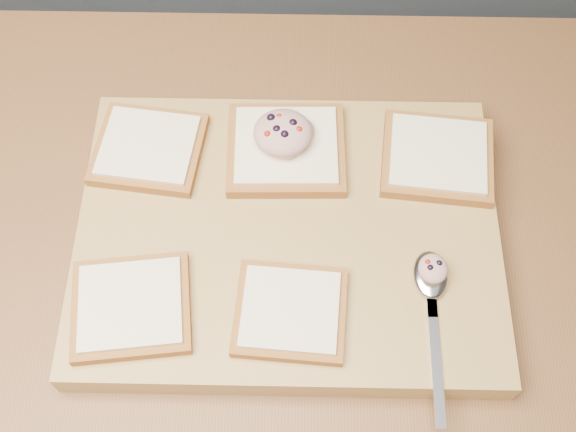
# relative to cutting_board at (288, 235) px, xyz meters

# --- Properties ---
(island_counter) EXTENTS (2.00, 0.80, 0.90)m
(island_counter) POSITION_rel_cutting_board_xyz_m (0.09, -0.06, -0.46)
(island_counter) COLOR slate
(island_counter) RESTS_ON ground
(cutting_board) EXTENTS (0.45, 0.34, 0.04)m
(cutting_board) POSITION_rel_cutting_board_xyz_m (0.00, 0.00, 0.00)
(cutting_board) COLOR tan
(cutting_board) RESTS_ON island_counter
(bread_far_left) EXTENTS (0.13, 0.12, 0.02)m
(bread_far_left) POSITION_rel_cutting_board_xyz_m (-0.16, 0.09, 0.03)
(bread_far_left) COLOR #985C27
(bread_far_left) RESTS_ON cutting_board
(bread_far_center) EXTENTS (0.13, 0.12, 0.02)m
(bread_far_center) POSITION_rel_cutting_board_xyz_m (-0.00, 0.09, 0.03)
(bread_far_center) COLOR #985C27
(bread_far_center) RESTS_ON cutting_board
(bread_far_right) EXTENTS (0.13, 0.12, 0.02)m
(bread_far_right) POSITION_rel_cutting_board_xyz_m (0.16, 0.09, 0.03)
(bread_far_right) COLOR #985C27
(bread_far_right) RESTS_ON cutting_board
(bread_near_left) EXTENTS (0.13, 0.12, 0.02)m
(bread_near_left) POSITION_rel_cutting_board_xyz_m (-0.15, -0.09, 0.03)
(bread_near_left) COLOR #985C27
(bread_near_left) RESTS_ON cutting_board
(bread_near_center) EXTENTS (0.11, 0.11, 0.02)m
(bread_near_center) POSITION_rel_cutting_board_xyz_m (0.00, -0.10, 0.03)
(bread_near_center) COLOR #985C27
(bread_near_center) RESTS_ON cutting_board
(tuna_salad_dollop) EXTENTS (0.06, 0.06, 0.03)m
(tuna_salad_dollop) POSITION_rel_cutting_board_xyz_m (-0.01, 0.10, 0.05)
(tuna_salad_dollop) COLOR tan
(tuna_salad_dollop) RESTS_ON bread_far_center
(spoon) EXTENTS (0.04, 0.18, 0.01)m
(spoon) POSITION_rel_cutting_board_xyz_m (0.14, -0.07, 0.02)
(spoon) COLOR silver
(spoon) RESTS_ON cutting_board
(spoon_salad) EXTENTS (0.03, 0.03, 0.02)m
(spoon_salad) POSITION_rel_cutting_board_xyz_m (0.14, -0.05, 0.04)
(spoon_salad) COLOR tan
(spoon_salad) RESTS_ON spoon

